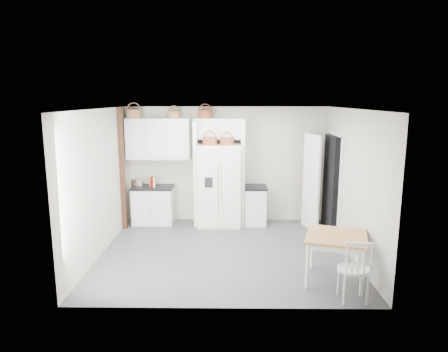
{
  "coord_description": "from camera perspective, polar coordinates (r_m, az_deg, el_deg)",
  "views": [
    {
      "loc": [
        0.06,
        -6.93,
        2.78
      ],
      "look_at": [
        -0.03,
        0.4,
        1.35
      ],
      "focal_mm": 32.0,
      "sensor_mm": 36.0,
      "label": 1
    }
  ],
  "objects": [
    {
      "name": "counter_left",
      "position": [
        9.01,
        -10.17,
        -1.61
      ],
      "size": [
        0.91,
        0.59,
        0.04
      ],
      "primitive_type": "cube",
      "color": "black",
      "rests_on": "base_cab_left"
    },
    {
      "name": "toaster",
      "position": [
        9.0,
        -12.22,
        -1.01
      ],
      "size": [
        0.28,
        0.19,
        0.17
      ],
      "primitive_type": "cube",
      "rotation": [
        0.0,
        0.0,
        -0.21
      ],
      "color": "silver",
      "rests_on": "counter_left"
    },
    {
      "name": "counter_right",
      "position": [
        8.86,
        4.49,
        -1.61
      ],
      "size": [
        0.5,
        0.6,
        0.04
      ],
      "primitive_type": "cube",
      "color": "black",
      "rests_on": "base_cab_right"
    },
    {
      "name": "doorway_void",
      "position": [
        8.39,
        15.2,
        -1.42
      ],
      "size": [
        0.18,
        0.85,
        2.05
      ],
      "primitive_type": "cube",
      "color": "black",
      "rests_on": "floor"
    },
    {
      "name": "floor",
      "position": [
        7.47,
        0.2,
        -10.8
      ],
      "size": [
        4.5,
        4.5,
        0.0
      ],
      "primitive_type": "plane",
      "color": "#404044",
      "rests_on": "ground"
    },
    {
      "name": "refrigerator",
      "position": [
        8.77,
        -0.67,
        -1.31
      ],
      "size": [
        0.93,
        0.75,
        1.8
      ],
      "primitive_type": "cube",
      "color": "white",
      "rests_on": "floor"
    },
    {
      "name": "dining_table",
      "position": [
        6.48,
        15.62,
        -11.22
      ],
      "size": [
        1.1,
        1.1,
        0.74
      ],
      "primitive_type": "cube",
      "rotation": [
        0.0,
        0.0,
        -0.29
      ],
      "color": "brown",
      "rests_on": "floor"
    },
    {
      "name": "bridge_cabinet",
      "position": [
        8.79,
        -0.66,
        6.78
      ],
      "size": [
        1.12,
        0.34,
        0.45
      ],
      "primitive_type": "cube",
      "color": "white",
      "rests_on": "wall_back"
    },
    {
      "name": "basket_upper_a",
      "position": [
        9.01,
        -12.74,
        8.65
      ],
      "size": [
        0.33,
        0.33,
        0.19
      ],
      "primitive_type": "cylinder",
      "color": "brown",
      "rests_on": "upper_cabinet"
    },
    {
      "name": "ceiling",
      "position": [
        6.93,
        0.22,
        9.57
      ],
      "size": [
        4.5,
        4.5,
        0.0
      ],
      "primitive_type": "plane",
      "color": "white",
      "rests_on": "wall_back"
    },
    {
      "name": "cookbook_cream",
      "position": [
        8.9,
        -9.94,
        -0.94
      ],
      "size": [
        0.04,
        0.14,
        0.21
      ],
      "primitive_type": "cube",
      "rotation": [
        0.0,
        0.0,
        0.05
      ],
      "color": "beige",
      "rests_on": "counter_left"
    },
    {
      "name": "wall_left",
      "position": [
        7.45,
        -17.36,
        -0.91
      ],
      "size": [
        0.0,
        4.0,
        4.0
      ],
      "primitive_type": "plane",
      "rotation": [
        1.57,
        0.0,
        1.57
      ],
      "color": "#B2AFA2",
      "rests_on": "floor"
    },
    {
      "name": "basket_bridge_a",
      "position": [
        8.78,
        -2.71,
        8.8
      ],
      "size": [
        0.31,
        0.31,
        0.17
      ],
      "primitive_type": "cylinder",
      "color": "brown",
      "rests_on": "bridge_cabinet"
    },
    {
      "name": "trim_post",
      "position": [
        8.71,
        -14.34,
        0.92
      ],
      "size": [
        0.09,
        0.09,
        2.6
      ],
      "primitive_type": "cube",
      "color": "black",
      "rests_on": "floor"
    },
    {
      "name": "basket_upper_c",
      "position": [
        8.85,
        -7.17,
        8.68
      ],
      "size": [
        0.27,
        0.27,
        0.15
      ],
      "primitive_type": "cylinder",
      "color": "brown",
      "rests_on": "upper_cabinet"
    },
    {
      "name": "basket_fridge_b",
      "position": [
        8.52,
        0.4,
        4.97
      ],
      "size": [
        0.28,
        0.28,
        0.15
      ],
      "primitive_type": "cylinder",
      "color": "brown",
      "rests_on": "refrigerator"
    },
    {
      "name": "wall_back",
      "position": [
        9.05,
        0.33,
        1.64
      ],
      "size": [
        4.5,
        0.0,
        4.5
      ],
      "primitive_type": "plane",
      "rotation": [
        1.57,
        0.0,
        0.0
      ],
      "color": "#B2AFA2",
      "rests_on": "floor"
    },
    {
      "name": "cookbook_red",
      "position": [
        8.9,
        -10.31,
        -0.86
      ],
      "size": [
        0.07,
        0.16,
        0.24
      ],
      "primitive_type": "cube",
      "rotation": [
        0.0,
        0.0,
        -0.21
      ],
      "color": "maroon",
      "rests_on": "counter_left"
    },
    {
      "name": "fridge_panel_left",
      "position": [
        8.81,
        -3.99,
        0.37
      ],
      "size": [
        0.08,
        0.6,
        2.3
      ],
      "primitive_type": "cube",
      "color": "white",
      "rests_on": "floor"
    },
    {
      "name": "upper_cabinet",
      "position": [
        8.94,
        -9.38,
        5.26
      ],
      "size": [
        1.4,
        0.34,
        0.9
      ],
      "primitive_type": "cube",
      "color": "white",
      "rests_on": "wall_back"
    },
    {
      "name": "base_cab_right",
      "position": [
        8.97,
        4.45,
        -4.29
      ],
      "size": [
        0.47,
        0.56,
        0.82
      ],
      "primitive_type": "cube",
      "color": "white",
      "rests_on": "floor"
    },
    {
      "name": "windsor_chair",
      "position": [
        5.93,
        18.04,
        -12.54
      ],
      "size": [
        0.46,
        0.42,
        0.92
      ],
      "primitive_type": "cube",
      "rotation": [
        0.0,
        0.0,
        -0.02
      ],
      "color": "white",
      "rests_on": "floor"
    },
    {
      "name": "base_cab_left",
      "position": [
        9.11,
        -10.08,
        -4.22
      ],
      "size": [
        0.88,
        0.55,
        0.81
      ],
      "primitive_type": "cube",
      "color": "white",
      "rests_on": "floor"
    },
    {
      "name": "wall_right",
      "position": [
        7.42,
        17.87,
        -1.0
      ],
      "size": [
        0.0,
        4.0,
        4.0
      ],
      "primitive_type": "plane",
      "rotation": [
        1.57,
        0.0,
        -1.57
      ],
      "color": "#B2AFA2",
      "rests_on": "floor"
    },
    {
      "name": "fridge_panel_right",
      "position": [
        8.79,
        2.66,
        0.35
      ],
      "size": [
        0.08,
        0.6,
        2.3
      ],
      "primitive_type": "cube",
      "color": "white",
      "rests_on": "floor"
    },
    {
      "name": "door_slab",
      "position": [
        8.63,
        12.34,
        -0.94
      ],
      "size": [
        0.21,
        0.79,
        2.05
      ],
      "primitive_type": "cube",
      "rotation": [
        0.0,
        0.0,
        -1.36
      ],
      "color": "white",
      "rests_on": "floor"
    },
    {
      "name": "basket_fridge_a",
      "position": [
        8.53,
        -2.04,
        5.0
      ],
      "size": [
        0.3,
        0.3,
        0.16
      ],
      "primitive_type": "cylinder",
      "color": "brown",
      "rests_on": "refrigerator"
    }
  ]
}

